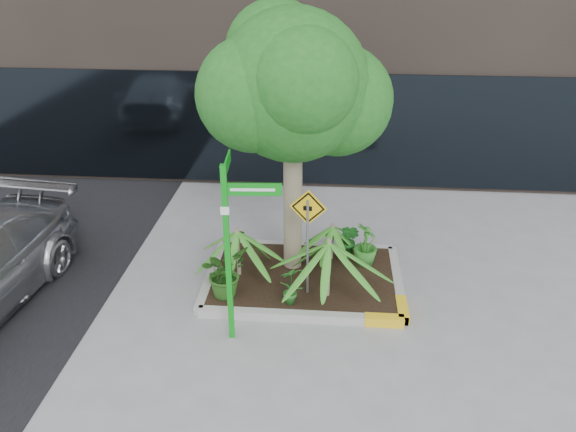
{
  "coord_description": "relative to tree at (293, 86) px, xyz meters",
  "views": [
    {
      "loc": [
        0.59,
        -7.89,
        5.34
      ],
      "look_at": [
        -0.06,
        0.2,
        1.31
      ],
      "focal_mm": 35.0,
      "sensor_mm": 36.0,
      "label": 1
    }
  ],
  "objects": [
    {
      "name": "palm_back",
      "position": [
        0.68,
        0.26,
        -2.53
      ],
      "size": [
        0.77,
        0.77,
        0.86
      ],
      "color": "gray",
      "rests_on": "ground"
    },
    {
      "name": "tree",
      "position": [
        0.0,
        0.0,
        0.0
      ],
      "size": [
        3.03,
        2.69,
        4.55
      ],
      "color": "gray",
      "rests_on": "ground"
    },
    {
      "name": "shrub_c",
      "position": [
        0.06,
        -1.19,
        -2.83
      ],
      "size": [
        0.48,
        0.48,
        0.69
      ],
      "primitive_type": "imported",
      "rotation": [
        0.0,
        0.0,
        3.58
      ],
      "color": "#21651F",
      "rests_on": "planter"
    },
    {
      "name": "street_sign_post",
      "position": [
        -0.71,
        -1.85,
        -1.62
      ],
      "size": [
        0.81,
        0.8,
        2.75
      ],
      "rotation": [
        0.0,
        0.0,
        0.06
      ],
      "color": "#0D9518",
      "rests_on": "ground"
    },
    {
      "name": "shrub_a",
      "position": [
        -1.02,
        -1.02,
        -2.76
      ],
      "size": [
        1.0,
        1.0,
        0.82
      ],
      "primitive_type": "imported",
      "rotation": [
        0.0,
        0.0,
        1.1
      ],
      "color": "#245217",
      "rests_on": "planter"
    },
    {
      "name": "shrub_d",
      "position": [
        0.98,
        0.3,
        -2.82
      ],
      "size": [
        0.54,
        0.54,
        0.7
      ],
      "primitive_type": "imported",
      "rotation": [
        0.0,
        0.0,
        5.64
      ],
      "color": "#19561C",
      "rests_on": "planter"
    },
    {
      "name": "cattle_sign",
      "position": [
        0.3,
        -0.94,
        -1.92
      ],
      "size": [
        0.57,
        0.15,
        1.86
      ],
      "rotation": [
        0.0,
        0.0,
        -0.15
      ],
      "color": "slate",
      "rests_on": "ground"
    },
    {
      "name": "ground",
      "position": [
        0.02,
        -0.64,
        -3.32
      ],
      "size": [
        80.0,
        80.0,
        0.0
      ],
      "primitive_type": "plane",
      "color": "gray",
      "rests_on": "ground"
    },
    {
      "name": "shrub_b",
      "position": [
        1.28,
        0.11,
        -2.79
      ],
      "size": [
        0.52,
        0.52,
        0.76
      ],
      "primitive_type": "imported",
      "rotation": [
        0.0,
        0.0,
        1.82
      ],
      "color": "#2A7222",
      "rests_on": "planter"
    },
    {
      "name": "palm_front",
      "position": [
        0.63,
        -0.91,
        -2.21
      ],
      "size": [
        1.16,
        1.16,
        1.29
      ],
      "color": "gray",
      "rests_on": "ground"
    },
    {
      "name": "planter",
      "position": [
        0.25,
        -0.36,
        -3.22
      ],
      "size": [
        3.35,
        2.36,
        0.15
      ],
      "color": "#9E9E99",
      "rests_on": "ground"
    },
    {
      "name": "palm_left",
      "position": [
        -0.89,
        -0.41,
        -2.34
      ],
      "size": [
        1.0,
        1.0,
        1.11
      ],
      "color": "gray",
      "rests_on": "ground"
    }
  ]
}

